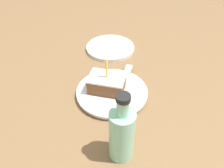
# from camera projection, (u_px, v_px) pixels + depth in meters

# --- Properties ---
(ground_plane) EXTENTS (2.40, 2.40, 0.04)m
(ground_plane) POSITION_uv_depth(u_px,v_px,m) (115.00, 96.00, 0.75)
(ground_plane) COLOR brown
(ground_plane) RESTS_ON ground
(plate) EXTENTS (0.23, 0.23, 0.02)m
(plate) POSITION_uv_depth(u_px,v_px,m) (112.00, 92.00, 0.72)
(plate) COLOR silver
(plate) RESTS_ON ground_plane
(cake_slice) EXTENTS (0.08, 0.11, 0.12)m
(cake_slice) POSITION_uv_depth(u_px,v_px,m) (107.00, 83.00, 0.70)
(cake_slice) COLOR brown
(cake_slice) RESTS_ON plate
(fork) EXTENTS (0.18, 0.02, 0.00)m
(fork) POSITION_uv_depth(u_px,v_px,m) (125.00, 78.00, 0.76)
(fork) COLOR #B2B2B7
(fork) RESTS_ON plate
(bottle) EXTENTS (0.06, 0.06, 0.20)m
(bottle) POSITION_uv_depth(u_px,v_px,m) (122.00, 134.00, 0.50)
(bottle) COLOR #8CD1B2
(bottle) RESTS_ON ground_plane
(side_plate) EXTENTS (0.20, 0.20, 0.01)m
(side_plate) POSITION_uv_depth(u_px,v_px,m) (110.00, 48.00, 0.93)
(side_plate) COLOR silver
(side_plate) RESTS_ON ground_plane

